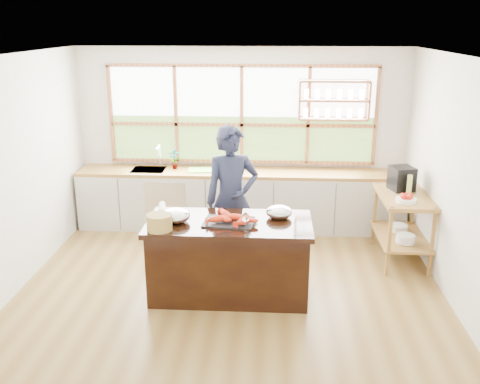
# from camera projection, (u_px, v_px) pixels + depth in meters

# --- Properties ---
(ground_plane) EXTENTS (5.00, 5.00, 0.00)m
(ground_plane) POSITION_uv_depth(u_px,v_px,m) (231.00, 285.00, 6.45)
(ground_plane) COLOR olive
(room_shell) EXTENTS (5.02, 4.52, 2.71)m
(room_shell) POSITION_uv_depth(u_px,v_px,m) (235.00, 134.00, 6.40)
(room_shell) COLOR silver
(room_shell) RESTS_ON ground_plane
(back_counter) EXTENTS (4.90, 0.63, 0.90)m
(back_counter) POSITION_uv_depth(u_px,v_px,m) (239.00, 199.00, 8.16)
(back_counter) COLOR #B8B7AF
(back_counter) RESTS_ON ground_plane
(right_shelf_unit) EXTENTS (0.62, 1.10, 0.90)m
(right_shelf_unit) POSITION_uv_depth(u_px,v_px,m) (403.00, 217.00, 6.99)
(right_shelf_unit) COLOR olive
(right_shelf_unit) RESTS_ON ground_plane
(island) EXTENTS (1.85, 0.90, 0.90)m
(island) POSITION_uv_depth(u_px,v_px,m) (229.00, 258.00, 6.12)
(island) COLOR black
(island) RESTS_ON ground_plane
(cook) EXTENTS (0.78, 0.63, 1.85)m
(cook) POSITION_uv_depth(u_px,v_px,m) (232.00, 199.00, 6.65)
(cook) COLOR #1B2037
(cook) RESTS_ON ground_plane
(potted_plant) EXTENTS (0.17, 0.12, 0.30)m
(potted_plant) POSITION_uv_depth(u_px,v_px,m) (174.00, 159.00, 8.09)
(potted_plant) COLOR slate
(potted_plant) RESTS_ON back_counter
(cutting_board) EXTENTS (0.44, 0.35, 0.01)m
(cutting_board) POSITION_uv_depth(u_px,v_px,m) (202.00, 170.00, 8.05)
(cutting_board) COLOR #6ECE4F
(cutting_board) RESTS_ON back_counter
(espresso_machine) EXTENTS (0.34, 0.36, 0.32)m
(espresso_machine) POSITION_uv_depth(u_px,v_px,m) (402.00, 178.00, 7.07)
(espresso_machine) COLOR black
(espresso_machine) RESTS_ON right_shelf_unit
(wine_bottle) EXTENTS (0.07, 0.07, 0.27)m
(wine_bottle) POSITION_uv_depth(u_px,v_px,m) (409.00, 185.00, 6.87)
(wine_bottle) COLOR #B5C15A
(wine_bottle) RESTS_ON right_shelf_unit
(fruit_bowl) EXTENTS (0.25, 0.25, 0.11)m
(fruit_bowl) POSITION_uv_depth(u_px,v_px,m) (406.00, 199.00, 6.63)
(fruit_bowl) COLOR white
(fruit_bowl) RESTS_ON right_shelf_unit
(slate_board) EXTENTS (0.58, 0.45, 0.02)m
(slate_board) POSITION_uv_depth(u_px,v_px,m) (229.00, 222.00, 5.95)
(slate_board) COLOR black
(slate_board) RESTS_ON island
(lobster_pile) EXTENTS (0.52, 0.44, 0.08)m
(lobster_pile) POSITION_uv_depth(u_px,v_px,m) (231.00, 218.00, 5.93)
(lobster_pile) COLOR #E14B12
(lobster_pile) RESTS_ON slate_board
(mixing_bowl_left) EXTENTS (0.33, 0.33, 0.16)m
(mixing_bowl_left) POSITION_uv_depth(u_px,v_px,m) (175.00, 216.00, 5.96)
(mixing_bowl_left) COLOR #B9BDC1
(mixing_bowl_left) RESTS_ON island
(mixing_bowl_right) EXTENTS (0.30, 0.30, 0.15)m
(mixing_bowl_right) POSITION_uv_depth(u_px,v_px,m) (279.00, 212.00, 6.10)
(mixing_bowl_right) COLOR #B9BDC1
(mixing_bowl_right) RESTS_ON island
(wine_glass) EXTENTS (0.08, 0.08, 0.22)m
(wine_glass) POSITION_uv_depth(u_px,v_px,m) (246.00, 218.00, 5.64)
(wine_glass) COLOR white
(wine_glass) RESTS_ON island
(wicker_basket) EXTENTS (0.27, 0.27, 0.17)m
(wicker_basket) POSITION_uv_depth(u_px,v_px,m) (159.00, 222.00, 5.72)
(wicker_basket) COLOR olive
(wicker_basket) RESTS_ON island
(parchment_roll) EXTENTS (0.13, 0.31, 0.08)m
(parchment_roll) POSITION_uv_depth(u_px,v_px,m) (162.00, 208.00, 6.29)
(parchment_roll) COLOR silver
(parchment_roll) RESTS_ON island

